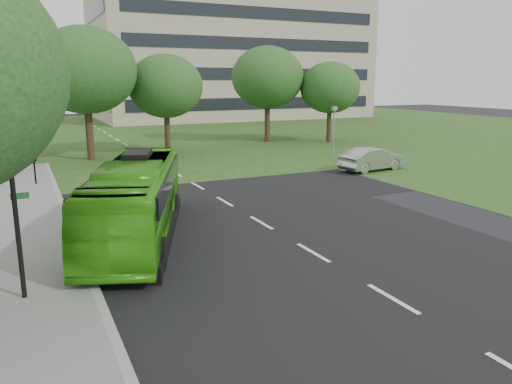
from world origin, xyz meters
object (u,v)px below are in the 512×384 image
office_building (230,34)px  tree_park_d (267,77)px  tree_park_c (166,86)px  tree_park_e (330,88)px  bus (136,200)px  traffic_light (21,205)px  camera_pole (334,126)px  sedan (372,159)px  tree_park_b (85,70)px

office_building → tree_park_d: (-9.48, -31.60, -6.57)m
tree_park_c → tree_park_e: 15.68m
tree_park_d → bus: 30.08m
traffic_light → camera_pole: (20.61, 16.53, -0.13)m
tree_park_c → sedan: 17.10m
tree_park_b → tree_park_d: 17.03m
tree_park_b → tree_park_e: (21.69, 1.76, -1.36)m
tree_park_e → bus: (-22.66, -21.59, -3.57)m
tree_park_b → sedan: tree_park_b is taller
tree_park_b → camera_pole: bearing=-25.5°
office_building → sedan: (-10.24, -48.15, -11.74)m
sedan → traffic_light: 23.67m
camera_pole → tree_park_d: bearing=106.1°
tree_park_c → tree_park_e: tree_park_c is taller
tree_park_b → tree_park_d: tree_park_b is taller
traffic_light → tree_park_b: bearing=89.0°
office_building → tree_park_e: bearing=-97.1°
tree_park_b → bus: (-0.97, -19.83, -4.93)m
office_building → sedan: bearing=-102.0°
tree_park_c → tree_park_d: size_ratio=0.88×
tree_park_b → tree_park_c: tree_park_b is taller
tree_park_c → tree_park_e: size_ratio=1.05×
traffic_light → camera_pole: size_ratio=1.16×
tree_park_b → bus: tree_park_b is taller
traffic_light → sedan: bearing=40.1°
bus → traffic_light: 5.80m
tree_park_c → traffic_light: size_ratio=1.72×
tree_park_c → camera_pole: size_ratio=1.99×
tree_park_c → camera_pole: bearing=-41.2°
bus → traffic_light: bearing=-111.0°
tree_park_b → bus: size_ratio=0.92×
tree_park_c → tree_park_b: bearing=-169.9°
sedan → traffic_light: size_ratio=1.03×
tree_park_c → traffic_light: tree_park_c is taller
tree_park_d → tree_park_e: bearing=-25.7°
tree_park_c → traffic_light: bearing=-113.1°
tree_park_d → traffic_light: bearing=-126.8°
bus → tree_park_e: bearing=63.8°
sedan → camera_pole: (0.19, 4.72, 1.73)m
tree_park_b → traffic_light: size_ratio=2.11×
tree_park_b → traffic_light: tree_park_b is taller
tree_park_c → camera_pole: (9.87, -8.65, -2.73)m
tree_park_e → traffic_light: tree_park_e is taller
tree_park_e → traffic_light: size_ratio=1.65×
tree_park_b → camera_pole: (15.90, -7.57, -3.87)m
traffic_light → tree_park_e: bearing=54.5°
tree_park_d → tree_park_e: 5.86m
tree_park_b → tree_park_c: 6.23m
tree_park_b → bus: bearing=-92.8°
sedan → camera_pole: 5.03m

